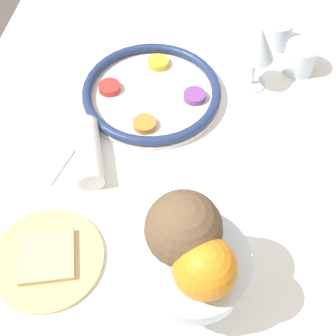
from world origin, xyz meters
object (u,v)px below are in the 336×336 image
Objects in this scene: bread_plate at (48,258)px; coconut at (184,229)px; cup_near at (300,58)px; wine_glass at (259,45)px; orange_fruit at (205,268)px; fruit_stand at (192,267)px; napkin_roll at (88,152)px; seder_plate at (152,92)px; cup_mid at (276,33)px.

coconut is at bearing 88.98° from bread_plate.
coconut is 0.60m from cup_near.
wine_glass is 1.74× the size of orange_fruit.
wine_glass is at bearing 170.54° from fruit_stand.
cup_near is (-0.56, 0.19, -0.06)m from fruit_stand.
cup_near is at bearing 159.59° from coconut.
bread_plate is 1.21× the size of napkin_roll.
seder_plate is 0.35m from cup_near.
napkin_roll is at bearing -41.54° from cup_mid.
seder_plate is 0.45m from fruit_stand.
seder_plate is at bearing 164.21° from bread_plate.
napkin_roll is at bearing 174.70° from bread_plate.
coconut is 1.46× the size of cup_mid.
seder_plate is 0.51m from orange_fruit.
cup_near is at bearing 164.16° from orange_fruit.
orange_fruit is (0.53, -0.07, 0.06)m from wine_glass.
cup_mid reaches higher than napkin_roll.
wine_glass reaches higher than bread_plate.
wine_glass is at bearing 129.85° from napkin_roll.
wine_glass is (-0.07, 0.21, 0.10)m from seder_plate.
fruit_stand is at bearing 85.01° from bread_plate.
fruit_stand reaches higher than cup_near.
orange_fruit is at bearing -15.84° from cup_near.
coconut is 0.29m from bread_plate.
coconut reaches higher than napkin_roll.
wine_glass is 0.14m from cup_near.
cup_mid is at bearing 129.50° from seder_plate.
wine_glass reaches higher than fruit_stand.
seder_plate is at bearing -161.98° from orange_fruit.
fruit_stand is 2.33× the size of cup_mid.
cup_mid is at bearing -145.95° from cup_near.
wine_glass is 0.17m from cup_mid.
orange_fruit is 1.18× the size of cup_near.
orange_fruit reaches higher than cup_near.
napkin_roll is (0.19, -0.09, 0.01)m from seder_plate.
seder_plate is 4.07× the size of cup_near.
coconut is 0.34m from napkin_roll.
cup_mid is (-0.68, 0.11, -0.13)m from orange_fruit.
orange_fruit is 0.06m from coconut.
fruit_stand is 0.90× the size of bread_plate.
bread_plate is (-0.05, -0.26, -0.16)m from orange_fruit.
wine_glass is at bearing 145.40° from bread_plate.
fruit_stand reaches higher than seder_plate.
cup_near is (-0.59, 0.17, -0.13)m from orange_fruit.
napkin_roll is at bearing -136.91° from coconut.
cup_mid is (-0.08, -0.05, 0.00)m from cup_near.
coconut reaches higher than seder_plate.
orange_fruit reaches higher than napkin_roll.
cup_mid is (-0.22, 0.26, 0.02)m from seder_plate.
wine_glass reaches higher than seder_plate.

